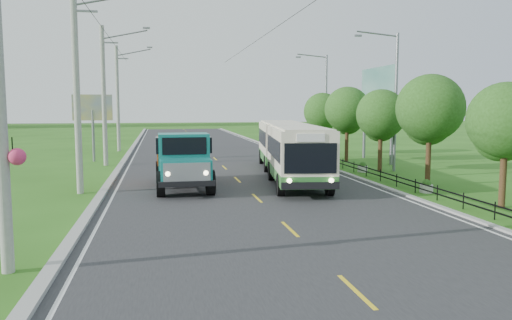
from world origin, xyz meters
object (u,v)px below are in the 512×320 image
object	(u,v)px
pole_nearest	(1,79)
tree_back	(322,114)
billboard_left	(92,112)
bus	(289,146)
streetlight_mid	(394,97)
tree_second	(505,124)
pole_near	(77,89)
tree_fifth	(347,112)
planter_near	(426,187)
streetlight_far	(324,100)
tree_third	(430,112)
planter_far	(323,156)
billboard_right	(378,93)
planter_mid	(363,168)
pole_far	(118,98)
dump_truck	(183,157)
tree_fourth	(381,117)
pole_mid	(104,95)

from	to	relation	value
pole_nearest	tree_back	distance (m)	34.33
billboard_left	bus	size ratio (longest dim) A/B	0.31
streetlight_mid	tree_second	bearing A→B (deg)	-93.79
tree_back	billboard_left	world-z (taller)	tree_back
pole_near	tree_back	bearing A→B (deg)	43.41
tree_fifth	planter_near	xyz separation A→B (m)	(-1.26, -14.14, -3.57)
streetlight_mid	bus	bearing A→B (deg)	-171.14
tree_fifth	streetlight_far	distance (m)	7.97
tree_second	tree_fifth	xyz separation A→B (m)	(0.00, 18.00, 0.33)
tree_third	streetlight_far	world-z (taller)	streetlight_far
planter_far	billboard_right	size ratio (longest dim) A/B	0.09
bus	planter_mid	bearing A→B (deg)	19.93
bus	streetlight_far	bearing A→B (deg)	71.88
pole_nearest	pole_near	distance (m)	12.00
pole_far	planter_mid	distance (m)	25.85
billboard_right	dump_truck	bearing A→B (deg)	-146.46
bus	tree_fourth	bearing A→B (deg)	18.84
streetlight_far	planter_mid	world-z (taller)	streetlight_far
tree_second	tree_fifth	distance (m)	18.00
tree_fifth	billboard_left	xyz separation A→B (m)	(-19.36, 3.86, 0.01)
tree_second	bus	world-z (taller)	tree_second
streetlight_mid	tree_back	bearing A→B (deg)	93.70
tree_back	streetlight_far	distance (m)	2.37
tree_second	billboard_right	distance (m)	18.12
tree_third	billboard_left	distance (m)	25.02
pole_mid	streetlight_far	xyz separation A→B (m)	(18.90, 7.00, -0.19)
tree_fifth	bus	world-z (taller)	tree_fifth
billboard_right	bus	xyz separation A→B (m)	(-9.00, -7.14, -3.45)
planter_near	billboard_left	distance (m)	25.78
pole_mid	bus	size ratio (longest dim) A/B	0.60
planter_mid	planter_far	size ratio (longest dim) A/B	1.00
tree_fourth	billboard_right	world-z (taller)	billboard_right
pole_near	planter_mid	bearing A→B (deg)	16.52
planter_near	planter_mid	distance (m)	8.00
pole_far	planter_mid	xyz separation A→B (m)	(16.86, -19.00, -4.81)
pole_mid	tree_fourth	bearing A→B (deg)	-20.74
tree_back	pole_mid	bearing A→B (deg)	-164.16
tree_second	billboard_left	size ratio (longest dim) A/B	1.02
pole_near	bus	bearing A→B (deg)	18.45
dump_truck	billboard_right	bearing A→B (deg)	32.90
pole_near	billboard_right	world-z (taller)	pole_near
tree_fourth	planter_far	size ratio (longest dim) A/B	8.06
pole_far	streetlight_mid	size ratio (longest dim) A/B	1.10
pole_nearest	planter_near	xyz separation A→B (m)	(16.84, 9.00, -4.65)
pole_mid	planter_mid	xyz separation A→B (m)	(16.86, -7.00, -4.81)
planter_far	billboard_left	bearing A→B (deg)	173.69
streetlight_mid	tree_fourth	bearing A→B (deg)	169.85
tree_second	streetlight_mid	bearing A→B (deg)	86.21
tree_fifth	planter_far	bearing A→B (deg)	124.05
pole_near	tree_third	xyz separation A→B (m)	(18.12, -0.86, -1.11)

